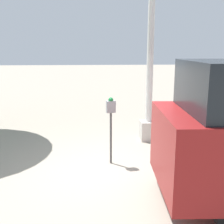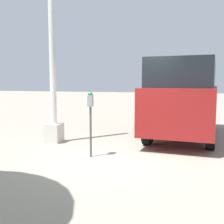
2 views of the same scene
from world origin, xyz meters
TOP-DOWN VIEW (x-y plane):
  - ground_plane at (0.00, 0.00)m, footprint 80.00×80.00m
  - parking_meter_near at (0.07, 0.47)m, footprint 0.22×0.14m
  - parking_meter_far at (6.25, 0.41)m, footprint 0.22×0.14m
  - lamp_post at (1.26, 2.10)m, footprint 0.44×0.44m
  - parked_van at (3.27, -1.50)m, footprint 5.24×2.17m

SIDE VIEW (x-z plane):
  - ground_plane at x=0.00m, z-range 0.00..0.00m
  - parking_meter_far at x=6.25m, z-range 0.33..1.74m
  - parking_meter_near at x=0.07m, z-range 0.36..1.90m
  - parked_van at x=3.27m, z-range 0.09..2.49m
  - lamp_post at x=1.26m, z-range -0.85..5.03m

